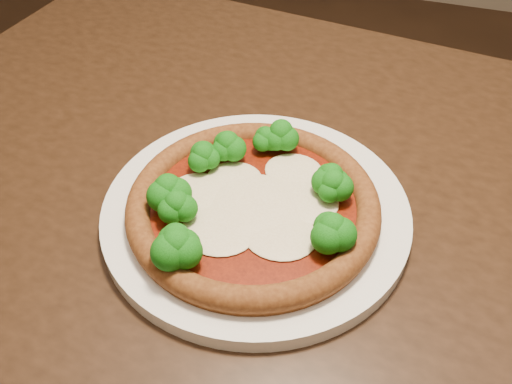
% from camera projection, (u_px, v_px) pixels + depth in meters
% --- Properties ---
extents(floor, '(4.00, 4.00, 0.00)m').
position_uv_depth(floor, '(326.00, 367.00, 1.33)').
color(floor, black).
rests_on(floor, ground).
extents(dining_table, '(1.34, 0.99, 0.75)m').
position_uv_depth(dining_table, '(315.00, 255.00, 0.73)').
color(dining_table, black).
rests_on(dining_table, floor).
extents(plate, '(0.34, 0.34, 0.02)m').
position_uv_depth(plate, '(256.00, 212.00, 0.64)').
color(plate, white).
rests_on(plate, dining_table).
extents(pizza, '(0.27, 0.27, 0.06)m').
position_uv_depth(pizza, '(251.00, 202.00, 0.61)').
color(pizza, brown).
rests_on(pizza, plate).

